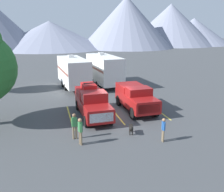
# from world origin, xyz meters

# --- Properties ---
(ground_plane) EXTENTS (240.00, 240.00, 0.00)m
(ground_plane) POSITION_xyz_m (0.00, 0.00, 0.00)
(ground_plane) COLOR #3F4244
(pickup_truck_a) EXTENTS (2.23, 5.86, 2.54)m
(pickup_truck_a) POSITION_xyz_m (-1.94, -0.01, 1.17)
(pickup_truck_a) COLOR maroon
(pickup_truck_a) RESTS_ON ground
(pickup_truck_b) EXTENTS (2.33, 5.33, 2.15)m
(pickup_truck_b) POSITION_xyz_m (1.89, 0.39, 1.16)
(pickup_truck_b) COLOR maroon
(pickup_truck_b) RESTS_ON ground
(lot_stripe_a) EXTENTS (0.12, 5.50, 0.01)m
(lot_stripe_a) POSITION_xyz_m (-3.73, 0.12, 0.00)
(lot_stripe_a) COLOR gold
(lot_stripe_a) RESTS_ON ground
(lot_stripe_b) EXTENTS (0.12, 5.50, 0.01)m
(lot_stripe_b) POSITION_xyz_m (0.00, 0.12, 0.00)
(lot_stripe_b) COLOR gold
(lot_stripe_b) RESTS_ON ground
(lot_stripe_c) EXTENTS (0.12, 5.50, 0.01)m
(lot_stripe_c) POSITION_xyz_m (3.73, 0.12, 0.00)
(lot_stripe_c) COLOR gold
(lot_stripe_c) RESTS_ON ground
(camper_trailer_a) EXTENTS (3.25, 8.54, 3.75)m
(camper_trailer_a) POSITION_xyz_m (-2.34, 9.86, 1.98)
(camper_trailer_a) COLOR white
(camper_trailer_a) RESTS_ON ground
(camper_trailer_b) EXTENTS (3.25, 8.49, 3.89)m
(camper_trailer_b) POSITION_xyz_m (1.45, 10.31, 2.05)
(camper_trailer_b) COLOR white
(camper_trailer_b) RESTS_ON ground
(person_a) EXTENTS (0.27, 0.36, 1.70)m
(person_a) POSITION_xyz_m (-3.55, -4.86, 0.98)
(person_a) COLOR #726047
(person_a) RESTS_ON ground
(person_b) EXTENTS (0.38, 0.23, 1.71)m
(person_b) POSITION_xyz_m (-3.80, -3.96, 0.99)
(person_b) COLOR #726047
(person_b) RESTS_ON ground
(person_c) EXTENTS (0.21, 0.34, 1.54)m
(person_c) POSITION_xyz_m (1.47, -5.75, 0.89)
(person_c) COLOR #726047
(person_c) RESTS_ON ground
(dog) EXTENTS (0.44, 0.93, 0.66)m
(dog) POSITION_xyz_m (-0.10, -4.22, 0.44)
(dog) COLOR black
(dog) RESTS_ON ground
(mountain_ridge) EXTENTS (140.01, 41.57, 17.76)m
(mountain_ridge) POSITION_xyz_m (-2.63, 70.71, 7.42)
(mountain_ridge) COLOR gray
(mountain_ridge) RESTS_ON ground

